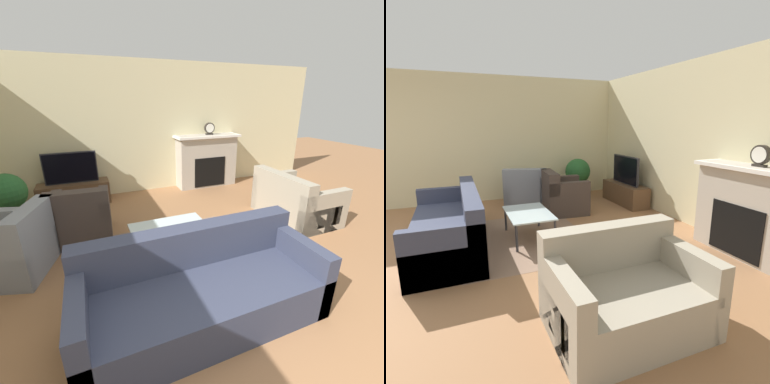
% 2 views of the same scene
% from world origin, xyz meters
% --- Properties ---
extents(wall_back, '(8.63, 0.06, 2.70)m').
position_xyz_m(wall_back, '(0.00, 5.03, 1.35)').
color(wall_back, beige).
rests_on(wall_back, ground_plane).
extents(wall_left, '(0.06, 8.00, 2.70)m').
position_xyz_m(wall_left, '(-2.84, 2.50, 1.35)').
color(wall_left, beige).
rests_on(wall_left, ground_plane).
extents(area_rug, '(2.18, 1.83, 0.00)m').
position_xyz_m(area_rug, '(-0.25, 2.23, 0.00)').
color(area_rug, '#896B56').
rests_on(area_rug, ground_plane).
extents(fireplace, '(1.49, 0.47, 1.19)m').
position_xyz_m(fireplace, '(1.45, 4.79, 0.62)').
color(fireplace, '#B2A899').
rests_on(fireplace, ground_plane).
extents(tv_stand, '(1.29, 0.41, 0.43)m').
position_xyz_m(tv_stand, '(-1.42, 4.71, 0.22)').
color(tv_stand, brown).
rests_on(tv_stand, ground_plane).
extents(tv, '(0.94, 0.06, 0.59)m').
position_xyz_m(tv, '(-1.42, 4.71, 0.73)').
color(tv, '#232328').
rests_on(tv, tv_stand).
extents(couch_sectional, '(2.21, 0.86, 0.82)m').
position_xyz_m(couch_sectional, '(-0.28, 1.23, 0.29)').
color(couch_sectional, '#33384C').
rests_on(couch_sectional, ground_plane).
extents(couch_loveseat, '(0.90, 1.29, 0.82)m').
position_xyz_m(couch_loveseat, '(2.07, 2.60, 0.29)').
color(couch_loveseat, '#9E937F').
rests_on(couch_loveseat, ground_plane).
extents(armchair_by_window, '(1.03, 1.06, 0.82)m').
position_xyz_m(armchair_by_window, '(-2.05, 2.71, 0.30)').
color(armchair_by_window, gray).
rests_on(armchair_by_window, ground_plane).
extents(armchair_accent, '(0.87, 0.84, 0.82)m').
position_xyz_m(armchair_accent, '(-1.30, 3.24, 0.30)').
color(armchair_accent, '#3D332D').
rests_on(armchair_accent, ground_plane).
extents(coffee_table, '(0.98, 0.63, 0.40)m').
position_xyz_m(coffee_table, '(-0.25, 2.32, 0.36)').
color(coffee_table, '#333338').
rests_on(coffee_table, ground_plane).
extents(potted_plant, '(0.58, 0.58, 0.90)m').
position_xyz_m(potted_plant, '(-2.32, 3.98, 0.58)').
color(potted_plant, beige).
rests_on(potted_plant, ground_plane).
extents(mantel_clock, '(0.23, 0.07, 0.26)m').
position_xyz_m(mantel_clock, '(1.51, 4.80, 1.33)').
color(mantel_clock, '#28231E').
rests_on(mantel_clock, fireplace).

